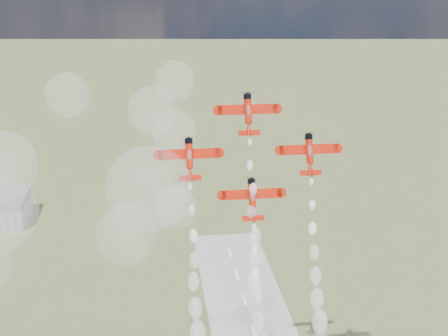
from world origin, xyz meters
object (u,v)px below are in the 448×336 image
at_px(plane_right, 310,153).
at_px(plane_slot, 252,198).
at_px(plane_left, 189,158).
at_px(plane_lead, 248,113).

height_order(plane_right, plane_slot, plane_right).
bearing_deg(plane_right, plane_left, 180.00).
distance_m(plane_left, plane_slot, 16.92).
xyz_separation_m(plane_lead, plane_slot, (0.00, -7.03, -18.09)).
xyz_separation_m(plane_left, plane_slot, (13.86, -3.51, -9.05)).
xyz_separation_m(plane_left, plane_right, (27.73, 0.00, 0.00)).
bearing_deg(plane_right, plane_slot, -165.78).
bearing_deg(plane_left, plane_lead, 14.22).
distance_m(plane_left, plane_right, 27.73).
relative_size(plane_lead, plane_right, 1.00).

